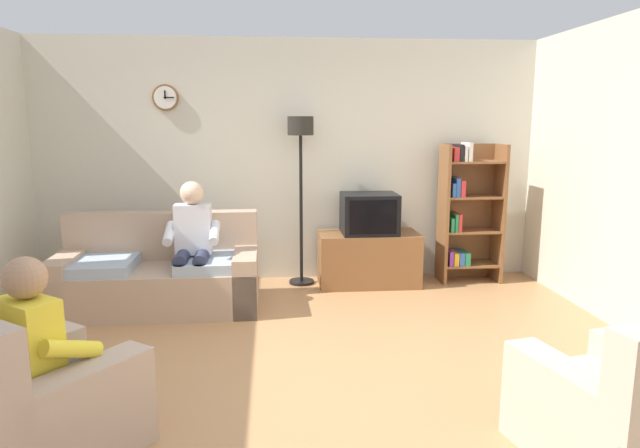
% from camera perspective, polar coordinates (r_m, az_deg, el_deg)
% --- Properties ---
extents(ground_plane, '(12.00, 12.00, 0.00)m').
position_cam_1_polar(ground_plane, '(4.13, -1.80, -15.32)').
color(ground_plane, '#B27F51').
extents(back_wall_assembly, '(6.20, 0.17, 2.70)m').
position_cam_1_polar(back_wall_assembly, '(6.39, -3.16, 6.43)').
color(back_wall_assembly, beige).
rests_on(back_wall_assembly, ground_plane).
extents(couch, '(1.91, 0.91, 0.90)m').
position_cam_1_polar(couch, '(5.65, -16.14, -5.19)').
color(couch, tan).
rests_on(couch, ground_plane).
extents(tv_stand, '(1.10, 0.56, 0.58)m').
position_cam_1_polar(tv_stand, '(6.24, 4.95, -3.54)').
color(tv_stand, brown).
rests_on(tv_stand, ground_plane).
extents(tv, '(0.60, 0.49, 0.44)m').
position_cam_1_polar(tv, '(6.11, 5.06, 1.07)').
color(tv, black).
rests_on(tv, tv_stand).
extents(bookshelf, '(0.68, 0.36, 1.57)m').
position_cam_1_polar(bookshelf, '(6.49, 14.70, 1.30)').
color(bookshelf, brown).
rests_on(bookshelf, ground_plane).
extents(floor_lamp, '(0.28, 0.28, 1.85)m').
position_cam_1_polar(floor_lamp, '(6.08, -1.99, 7.18)').
color(floor_lamp, black).
rests_on(floor_lamp, ground_plane).
extents(armchair_near_window, '(1.17, 1.18, 0.90)m').
position_cam_1_polar(armchair_near_window, '(3.47, -26.95, -16.47)').
color(armchair_near_window, tan).
rests_on(armchair_near_window, ground_plane).
extents(armchair_near_bookshelf, '(0.97, 1.03, 0.90)m').
position_cam_1_polar(armchair_near_bookshelf, '(3.46, 28.36, -16.69)').
color(armchair_near_bookshelf, '#BCAD99').
rests_on(armchair_near_bookshelf, ground_plane).
extents(person_on_couch, '(0.51, 0.54, 1.24)m').
position_cam_1_polar(person_on_couch, '(5.40, -12.92, -1.55)').
color(person_on_couch, silver).
rests_on(person_on_couch, ground_plane).
extents(person_in_left_armchair, '(0.62, 0.64, 1.12)m').
position_cam_1_polar(person_in_left_armchair, '(3.39, -26.09, -11.24)').
color(person_in_left_armchair, yellow).
rests_on(person_in_left_armchair, ground_plane).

